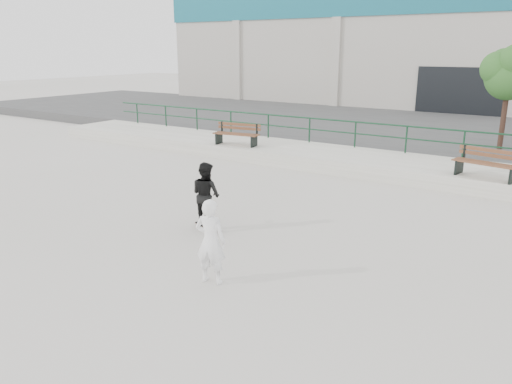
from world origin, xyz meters
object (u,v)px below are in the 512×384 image
Objects in this scene: skateboard at (207,226)px; standing_skater at (206,194)px; tree at (511,71)px; seated_skater at (211,242)px; bench_left at (237,134)px; bench_right at (487,164)px.

standing_skater is (0.00, -0.00, 0.81)m from skateboard.
tree is 14.88m from seated_skater.
bench_left is 0.99× the size of bench_right.
bench_left is 8.43m from skateboard.
bench_right is 2.46× the size of skateboard.
seated_skater reaches higher than bench_right.
seated_skater reaches higher than skateboard.
standing_skater is (-4.71, -12.18, -2.54)m from tree.
seated_skater is at bearing 141.07° from standing_skater.
bench_right is at bearing -9.83° from bench_left.
standing_skater is (-5.05, -7.01, -0.05)m from bench_right.
seated_skater is (1.88, -2.19, 0.74)m from skateboard.
skateboard is at bearing -68.01° from bench_left.
bench_right is 1.21× the size of seated_skater.
tree reaches higher than skateboard.
tree is 13.48m from skateboard.
bench_left is at bearing -70.23° from seated_skater.
seated_skater is at bearing -101.16° from tree.
bench_right is 5.75m from tree.
tree reaches higher than seated_skater.
bench_right is at bearing -86.30° from tree.
standing_skater reaches higher than skateboard.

